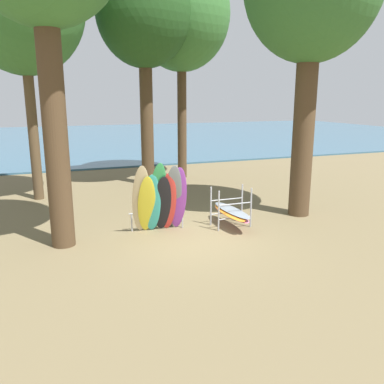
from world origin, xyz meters
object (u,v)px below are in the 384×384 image
(tree_far_right_back, at_px, (144,13))
(board_storage_rack, at_px, (231,212))
(tree_mid_behind, at_px, (21,2))
(tree_far_left_back, at_px, (181,15))
(leaning_board_pile, at_px, (160,201))

(tree_far_right_back, bearing_deg, board_storage_rack, -83.35)
(tree_mid_behind, height_order, tree_far_right_back, tree_far_right_back)
(tree_mid_behind, xyz_separation_m, tree_far_left_back, (6.88, 2.22, 0.40))
(tree_far_right_back, xyz_separation_m, board_storage_rack, (0.82, -7.08, -7.03))
(tree_far_left_back, xyz_separation_m, leaning_board_pile, (-3.48, -7.92, -6.74))
(tree_far_left_back, distance_m, board_storage_rack, 10.94)
(tree_mid_behind, bearing_deg, tree_far_right_back, 14.05)
(board_storage_rack, bearing_deg, tree_far_left_back, 81.41)
(tree_far_left_back, relative_size, board_storage_rack, 4.92)
(tree_mid_behind, bearing_deg, tree_far_left_back, 17.88)
(leaning_board_pile, height_order, board_storage_rack, leaning_board_pile)
(leaning_board_pile, bearing_deg, board_storage_rack, -4.39)
(tree_far_left_back, height_order, leaning_board_pile, tree_far_left_back)
(board_storage_rack, bearing_deg, leaning_board_pile, 175.61)
(leaning_board_pile, bearing_deg, tree_far_right_back, 78.28)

